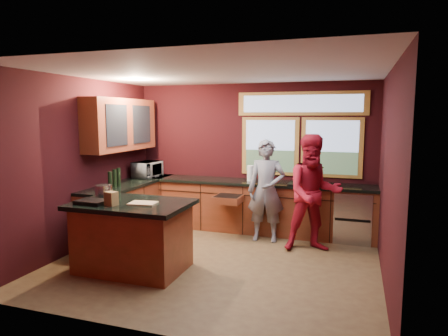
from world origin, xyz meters
The scene contains 14 objects.
floor centered at (0.00, 0.00, 0.00)m, with size 4.50×4.50×0.00m, color brown.
room_shell centered at (-0.60, 0.32, 1.80)m, with size 4.52×4.02×2.71m.
back_counter centered at (0.20, 1.70, 0.46)m, with size 4.50×0.64×0.93m.
left_counter centered at (-1.95, 0.85, 0.47)m, with size 0.64×2.30×0.93m.
island centered at (-0.99, -0.62, 0.48)m, with size 1.55×1.05×0.95m.
person_grey centered at (0.46, 1.23, 0.86)m, with size 0.63×0.41×1.72m, color slate.
person_red centered at (1.26, 0.96, 0.91)m, with size 0.89×0.69×1.83m, color maroon.
microwave centered at (-1.92, 1.47, 1.08)m, with size 0.55×0.37×0.31m, color #999999.
potted_plant centered at (1.23, 1.75, 1.09)m, with size 0.29×0.25×0.32m, color #999999.
paper_towel centered at (0.06, 1.70, 1.07)m, with size 0.12×0.12×0.28m, color white.
cutting_board centered at (-0.79, -0.67, 0.95)m, with size 0.35×0.25×0.02m, color tan.
stock_pot centered at (-1.54, -0.47, 1.03)m, with size 0.24×0.24×0.18m, color #A7A6AB.
paper_bag centered at (-1.14, -0.87, 1.03)m, with size 0.15×0.12×0.18m, color brown.
black_tray centered at (-1.44, -0.87, 0.97)m, with size 0.40×0.28×0.05m, color black.
Camera 1 is at (1.86, -5.24, 2.10)m, focal length 32.00 mm.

